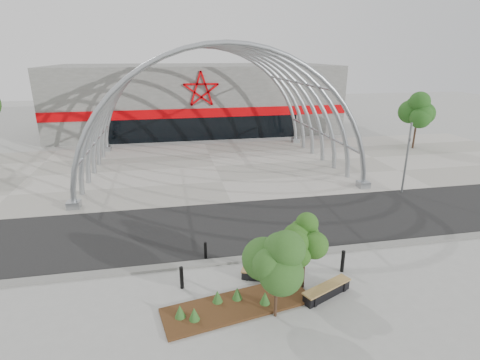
% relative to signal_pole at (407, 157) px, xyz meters
% --- Properties ---
extents(ground, '(140.00, 140.00, 0.00)m').
position_rel_signal_pole_xyz_m(ground, '(-12.24, -6.60, -2.60)').
color(ground, '#989893').
rests_on(ground, ground).
extents(road, '(140.00, 7.00, 0.02)m').
position_rel_signal_pole_xyz_m(road, '(-12.24, -3.10, -2.59)').
color(road, black).
rests_on(road, ground).
extents(forecourt, '(60.00, 17.00, 0.04)m').
position_rel_signal_pole_xyz_m(forecourt, '(-12.24, 8.90, -2.58)').
color(forecourt, '#9A968C').
rests_on(forecourt, ground).
extents(kerb, '(60.00, 0.50, 0.12)m').
position_rel_signal_pole_xyz_m(kerb, '(-12.24, -6.85, -2.54)').
color(kerb, slate).
rests_on(kerb, ground).
extents(arena_building, '(34.00, 15.24, 8.00)m').
position_rel_signal_pole_xyz_m(arena_building, '(-12.24, 26.85, 1.39)').
color(arena_building, slate).
rests_on(arena_building, ground).
extents(vault_canopy, '(20.80, 15.80, 20.36)m').
position_rel_signal_pole_xyz_m(vault_canopy, '(-12.24, 8.90, -2.59)').
color(vault_canopy, '#969BA0').
rests_on(vault_canopy, ground).
extents(planting_bed, '(6.08, 2.87, 0.62)m').
position_rel_signal_pole_xyz_m(planting_bed, '(-13.90, -10.18, -2.46)').
color(planting_bed, '#38210E').
rests_on(planting_bed, ground).
extents(signal_pole, '(0.32, 0.70, 4.98)m').
position_rel_signal_pole_xyz_m(signal_pole, '(0.00, 0.00, 0.00)').
color(signal_pole, slate).
rests_on(signal_pole, ground).
extents(street_tree_0, '(1.64, 1.64, 3.74)m').
position_rel_signal_pole_xyz_m(street_tree_0, '(-12.53, -10.98, 0.08)').
color(street_tree_0, '#331E12').
rests_on(street_tree_0, ground).
extents(street_tree_1, '(1.42, 1.42, 3.36)m').
position_rel_signal_pole_xyz_m(street_tree_1, '(-10.87, -9.43, -0.19)').
color(street_tree_1, black).
rests_on(street_tree_1, ground).
extents(bench_0, '(2.03, 1.18, 0.42)m').
position_rel_signal_pole_xyz_m(bench_0, '(-12.34, -8.63, -2.40)').
color(bench_0, black).
rests_on(bench_0, ground).
extents(bench_1, '(2.36, 1.44, 0.49)m').
position_rel_signal_pole_xyz_m(bench_1, '(-10.14, -10.22, -2.36)').
color(bench_1, black).
rests_on(bench_1, ground).
extents(bollard_0, '(0.14, 0.14, 0.86)m').
position_rel_signal_pole_xyz_m(bollard_0, '(-14.66, -6.33, -2.17)').
color(bollard_0, black).
rests_on(bollard_0, ground).
extents(bollard_1, '(0.16, 0.16, 1.00)m').
position_rel_signal_pole_xyz_m(bollard_1, '(-15.89, -8.53, -2.10)').
color(bollard_1, black).
rests_on(bollard_1, ground).
extents(bollard_2, '(0.15, 0.15, 0.95)m').
position_rel_signal_pole_xyz_m(bollard_2, '(-12.80, -7.88, -2.13)').
color(bollard_2, black).
rests_on(bollard_2, ground).
extents(bollard_3, '(0.16, 0.16, 0.97)m').
position_rel_signal_pole_xyz_m(bollard_3, '(-11.22, -9.09, -2.12)').
color(bollard_3, black).
rests_on(bollard_3, ground).
extents(bollard_4, '(0.17, 0.17, 1.04)m').
position_rel_signal_pole_xyz_m(bollard_4, '(-8.71, -8.64, -2.09)').
color(bollard_4, black).
rests_on(bollard_4, ground).
extents(bg_tree_1, '(2.70, 2.70, 5.91)m').
position_rel_signal_pole_xyz_m(bg_tree_1, '(8.76, 11.40, 1.64)').
color(bg_tree_1, black).
rests_on(bg_tree_1, ground).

